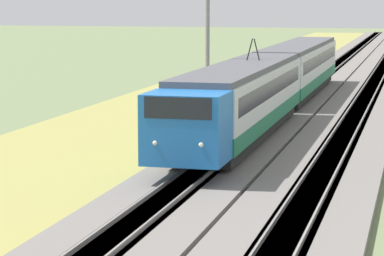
% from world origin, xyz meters
% --- Properties ---
extents(ballast_main, '(240.00, 4.40, 0.30)m').
position_xyz_m(ballast_main, '(50.00, 0.00, 0.15)').
color(ballast_main, slate).
rests_on(ballast_main, ground).
extents(ballast_adjacent, '(240.00, 4.40, 0.30)m').
position_xyz_m(ballast_adjacent, '(50.00, -4.57, 0.15)').
color(ballast_adjacent, slate).
rests_on(ballast_adjacent, ground).
extents(track_main, '(240.00, 1.57, 0.45)m').
position_xyz_m(track_main, '(50.00, 0.00, 0.16)').
color(track_main, '#4C4238').
rests_on(track_main, ground).
extents(track_adjacent, '(240.00, 1.57, 0.45)m').
position_xyz_m(track_adjacent, '(50.00, -4.57, 0.16)').
color(track_adjacent, '#4C4238').
rests_on(track_adjacent, ground).
extents(grass_verge, '(240.00, 11.56, 0.12)m').
position_xyz_m(grass_verge, '(50.00, 6.18, 0.06)').
color(grass_verge, '#99934C').
rests_on(grass_verge, ground).
extents(passenger_train, '(42.12, 3.01, 4.85)m').
position_xyz_m(passenger_train, '(45.59, 0.00, 2.26)').
color(passenger_train, blue).
rests_on(passenger_train, ground).
extents(catenary_mast_mid, '(0.22, 2.56, 9.22)m').
position_xyz_m(catenary_mast_mid, '(39.65, 2.51, 4.75)').
color(catenary_mast_mid, slate).
rests_on(catenary_mast_mid, ground).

